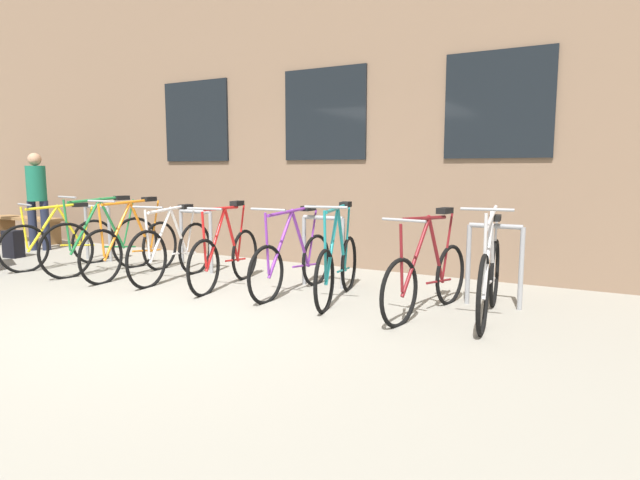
{
  "coord_description": "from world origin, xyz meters",
  "views": [
    {
      "loc": [
        3.71,
        -3.72,
        1.41
      ],
      "look_at": [
        0.79,
        1.6,
        0.61
      ],
      "focal_mm": 30.13,
      "sensor_mm": 36.0,
      "label": 1
    }
  ],
  "objects_px": {
    "backpack": "(13,244)",
    "person_by_bench": "(37,195)",
    "bicycle_purple": "(293,261)",
    "bicycle_silver": "(489,278)",
    "bicycle_teal": "(338,266)",
    "wooden_bench": "(27,224)",
    "bicycle_yellow": "(60,242)",
    "bicycle_red": "(226,256)",
    "bicycle_orange": "(132,247)",
    "bicycle_white": "(173,250)",
    "bicycle_green": "(103,243)",
    "bicycle_maroon": "(427,277)"
  },
  "relations": [
    {
      "from": "bicycle_red",
      "to": "bicycle_green",
      "type": "height_order",
      "value": "bicycle_green"
    },
    {
      "from": "bicycle_silver",
      "to": "bicycle_maroon",
      "type": "distance_m",
      "value": 0.58
    },
    {
      "from": "bicycle_orange",
      "to": "bicycle_silver",
      "type": "height_order",
      "value": "bicycle_silver"
    },
    {
      "from": "bicycle_silver",
      "to": "bicycle_purple",
      "type": "bearing_deg",
      "value": 179.89
    },
    {
      "from": "bicycle_purple",
      "to": "bicycle_yellow",
      "type": "relative_size",
      "value": 1.03
    },
    {
      "from": "bicycle_teal",
      "to": "bicycle_white",
      "type": "height_order",
      "value": "bicycle_teal"
    },
    {
      "from": "bicycle_silver",
      "to": "bicycle_green",
      "type": "bearing_deg",
      "value": -177.8
    },
    {
      "from": "bicycle_red",
      "to": "person_by_bench",
      "type": "xyz_separation_m",
      "value": [
        -4.76,
        0.78,
        0.61
      ]
    },
    {
      "from": "bicycle_purple",
      "to": "bicycle_white",
      "type": "bearing_deg",
      "value": -175.76
    },
    {
      "from": "bicycle_green",
      "to": "bicycle_white",
      "type": "relative_size",
      "value": 1.04
    },
    {
      "from": "wooden_bench",
      "to": "bicycle_red",
      "type": "bearing_deg",
      "value": -12.42
    },
    {
      "from": "bicycle_teal",
      "to": "bicycle_yellow",
      "type": "relative_size",
      "value": 1.01
    },
    {
      "from": "bicycle_teal",
      "to": "wooden_bench",
      "type": "relative_size",
      "value": 0.92
    },
    {
      "from": "bicycle_purple",
      "to": "bicycle_maroon",
      "type": "distance_m",
      "value": 1.63
    },
    {
      "from": "bicycle_purple",
      "to": "person_by_bench",
      "type": "relative_size",
      "value": 1.0
    },
    {
      "from": "bicycle_white",
      "to": "wooden_bench",
      "type": "height_order",
      "value": "bicycle_white"
    },
    {
      "from": "bicycle_teal",
      "to": "bicycle_yellow",
      "type": "distance_m",
      "value": 4.41
    },
    {
      "from": "bicycle_green",
      "to": "person_by_bench",
      "type": "relative_size",
      "value": 1.03
    },
    {
      "from": "bicycle_silver",
      "to": "bicycle_green",
      "type": "height_order",
      "value": "bicycle_silver"
    },
    {
      "from": "bicycle_maroon",
      "to": "bicycle_white",
      "type": "distance_m",
      "value": 3.35
    },
    {
      "from": "wooden_bench",
      "to": "bicycle_maroon",
      "type": "bearing_deg",
      "value": -9.02
    },
    {
      "from": "backpack",
      "to": "person_by_bench",
      "type": "bearing_deg",
      "value": 112.03
    },
    {
      "from": "bicycle_red",
      "to": "wooden_bench",
      "type": "distance_m",
      "value": 6.07
    },
    {
      "from": "bicycle_red",
      "to": "bicycle_white",
      "type": "height_order",
      "value": "bicycle_red"
    },
    {
      "from": "bicycle_orange",
      "to": "bicycle_red",
      "type": "distance_m",
      "value": 1.49
    },
    {
      "from": "bicycle_purple",
      "to": "backpack",
      "type": "xyz_separation_m",
      "value": [
        -5.27,
        -0.04,
        -0.15
      ]
    },
    {
      "from": "bicycle_yellow",
      "to": "bicycle_orange",
      "type": "bearing_deg",
      "value": 1.47
    },
    {
      "from": "bicycle_silver",
      "to": "backpack",
      "type": "relative_size",
      "value": 4.03
    },
    {
      "from": "bicycle_white",
      "to": "person_by_bench",
      "type": "bearing_deg",
      "value": 168.43
    },
    {
      "from": "bicycle_white",
      "to": "wooden_bench",
      "type": "relative_size",
      "value": 0.93
    },
    {
      "from": "bicycle_yellow",
      "to": "person_by_bench",
      "type": "height_order",
      "value": "person_by_bench"
    },
    {
      "from": "bicycle_yellow",
      "to": "wooden_bench",
      "type": "distance_m",
      "value": 3.33
    },
    {
      "from": "bicycle_orange",
      "to": "backpack",
      "type": "distance_m",
      "value": 2.9
    },
    {
      "from": "bicycle_teal",
      "to": "bicycle_maroon",
      "type": "bearing_deg",
      "value": -4.82
    },
    {
      "from": "bicycle_purple",
      "to": "bicycle_white",
      "type": "relative_size",
      "value": 1.01
    },
    {
      "from": "bicycle_red",
      "to": "bicycle_orange",
      "type": "bearing_deg",
      "value": -176.51
    },
    {
      "from": "bicycle_silver",
      "to": "bicycle_teal",
      "type": "bearing_deg",
      "value": -178.4
    },
    {
      "from": "bicycle_red",
      "to": "bicycle_silver",
      "type": "relative_size",
      "value": 0.92
    },
    {
      "from": "person_by_bench",
      "to": "bicycle_orange",
      "type": "bearing_deg",
      "value": -14.83
    },
    {
      "from": "bicycle_red",
      "to": "bicycle_teal",
      "type": "height_order",
      "value": "bicycle_teal"
    },
    {
      "from": "bicycle_maroon",
      "to": "bicycle_yellow",
      "type": "distance_m",
      "value": 5.44
    },
    {
      "from": "bicycle_yellow",
      "to": "backpack",
      "type": "relative_size",
      "value": 3.73
    },
    {
      "from": "wooden_bench",
      "to": "person_by_bench",
      "type": "distance_m",
      "value": 1.42
    },
    {
      "from": "backpack",
      "to": "bicycle_purple",
      "type": "bearing_deg",
      "value": -5.57
    },
    {
      "from": "bicycle_red",
      "to": "bicycle_maroon",
      "type": "height_order",
      "value": "bicycle_maroon"
    },
    {
      "from": "wooden_bench",
      "to": "person_by_bench",
      "type": "bearing_deg",
      "value": -24.42
    },
    {
      "from": "person_by_bench",
      "to": "backpack",
      "type": "bearing_deg",
      "value": -61.99
    },
    {
      "from": "bicycle_maroon",
      "to": "backpack",
      "type": "bearing_deg",
      "value": 179.19
    },
    {
      "from": "person_by_bench",
      "to": "backpack",
      "type": "xyz_separation_m",
      "value": [
        0.38,
        -0.71,
        -0.76
      ]
    },
    {
      "from": "bicycle_purple",
      "to": "bicycle_yellow",
      "type": "height_order",
      "value": "bicycle_purple"
    }
  ]
}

